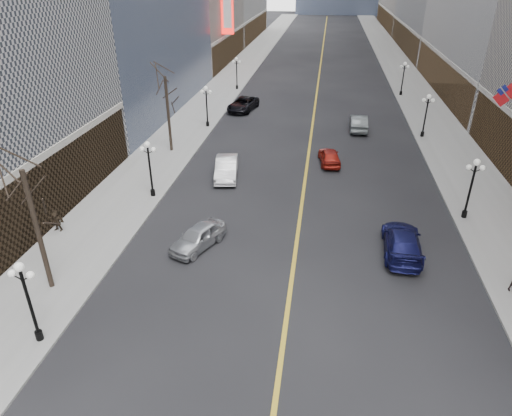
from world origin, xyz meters
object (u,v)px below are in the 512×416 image
(streetlamp_east_2, at_px, (426,111))
(car_sb_far, at_px, (359,123))
(streetlamp_east_3, at_px, (403,75))
(car_sb_near, at_px, (402,242))
(streetlamp_east_1, at_px, (472,183))
(streetlamp_west_3, at_px, (237,70))
(car_nb_far, at_px, (243,104))
(car_nb_near, at_px, (198,237))
(streetlamp_west_2, at_px, (207,102))
(streetlamp_west_0, at_px, (27,295))
(streetlamp_west_1, at_px, (149,163))
(car_nb_mid, at_px, (226,168))
(car_sb_mid, at_px, (329,156))

(streetlamp_east_2, xyz_separation_m, car_sb_far, (-6.68, 1.58, -2.05))
(streetlamp_east_3, height_order, car_sb_near, streetlamp_east_3)
(streetlamp_east_1, xyz_separation_m, car_sb_far, (-6.68, 19.58, -2.05))
(streetlamp_east_2, relative_size, streetlamp_west_3, 1.00)
(car_nb_far, distance_m, car_sb_near, 34.44)
(streetlamp_west_3, xyz_separation_m, car_nb_near, (5.47, -42.53, -2.15))
(streetlamp_west_3, bearing_deg, streetlamp_west_2, -90.00)
(streetlamp_east_1, xyz_separation_m, streetlamp_east_2, (0.00, 18.00, 0.00))
(streetlamp_west_0, distance_m, streetlamp_west_3, 52.00)
(streetlamp_west_2, bearing_deg, streetlamp_west_1, -90.00)
(car_nb_mid, bearing_deg, streetlamp_west_1, -145.40)
(car_nb_far, bearing_deg, car_nb_near, -75.20)
(streetlamp_east_1, bearing_deg, car_nb_near, -160.20)
(streetlamp_east_3, bearing_deg, car_sb_near, -97.06)
(streetlamp_west_2, distance_m, car_sb_mid, 16.55)
(car_nb_near, xyz_separation_m, car_sb_far, (11.45, 26.11, 0.10))
(streetlamp_east_3, bearing_deg, car_sb_mid, -110.03)
(car_nb_near, relative_size, car_sb_mid, 1.03)
(streetlamp_east_2, height_order, car_sb_near, streetlamp_east_2)
(streetlamp_east_2, relative_size, car_nb_near, 1.02)
(streetlamp_east_1, height_order, streetlamp_east_3, same)
(car_sb_near, distance_m, car_sb_far, 24.91)
(streetlamp_east_3, height_order, streetlamp_west_2, same)
(car_sb_mid, bearing_deg, streetlamp_west_0, 53.10)
(car_nb_near, relative_size, car_sb_far, 0.86)
(streetlamp_west_0, bearing_deg, streetlamp_east_3, 65.59)
(car_sb_near, height_order, car_sb_mid, car_sb_near)
(streetlamp_west_0, relative_size, streetlamp_west_3, 1.00)
(streetlamp_east_1, distance_m, car_sb_far, 20.79)
(streetlamp_west_0, distance_m, car_nb_far, 41.52)
(streetlamp_east_2, bearing_deg, streetlamp_east_1, -90.00)
(car_nb_near, height_order, car_nb_far, car_nb_far)
(streetlamp_east_2, bearing_deg, car_nb_near, -126.48)
(car_nb_near, bearing_deg, streetlamp_east_1, 44.32)
(streetlamp_west_1, bearing_deg, car_nb_near, -50.06)
(streetlamp_east_3, relative_size, car_sb_far, 0.87)
(car_nb_far, bearing_deg, streetlamp_east_2, -9.49)
(streetlamp_east_2, distance_m, streetlamp_west_2, 23.60)
(streetlamp_east_2, bearing_deg, streetlamp_west_0, -124.77)
(streetlamp_east_2, distance_m, car_nb_mid, 22.96)
(streetlamp_east_3, bearing_deg, streetlamp_east_2, -90.00)
(car_sb_near, bearing_deg, car_sb_mid, -69.43)
(car_nb_mid, bearing_deg, car_nb_near, -96.25)
(streetlamp_west_2, xyz_separation_m, streetlamp_west_3, (0.00, 18.00, 0.00))
(streetlamp_west_1, bearing_deg, car_sb_near, -15.94)
(streetlamp_west_3, xyz_separation_m, car_nb_far, (2.80, -10.63, -2.08))
(streetlamp_east_1, xyz_separation_m, car_nb_mid, (-18.61, 4.70, -2.05))
(streetlamp_east_1, distance_m, streetlamp_west_3, 43.05)
(streetlamp_west_0, xyz_separation_m, streetlamp_west_3, (0.00, 52.00, 0.00))
(car_sb_far, bearing_deg, car_sb_near, 94.06)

